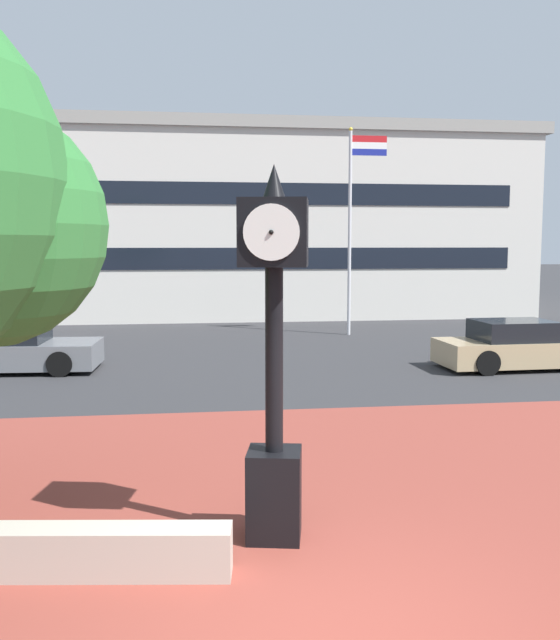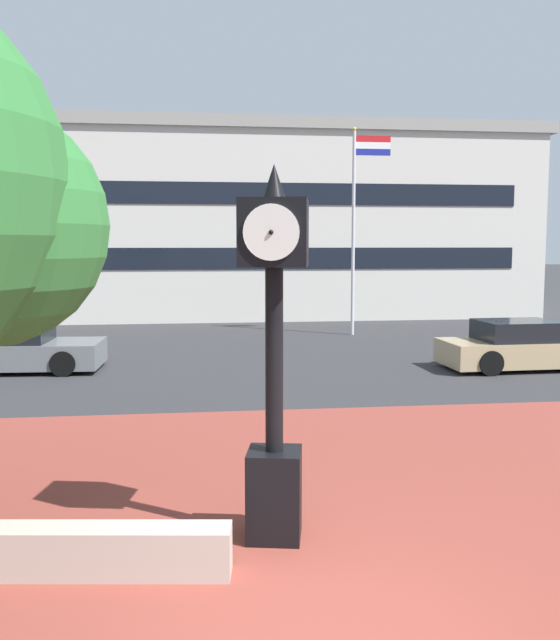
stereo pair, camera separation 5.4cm
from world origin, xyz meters
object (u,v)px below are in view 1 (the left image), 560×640
(street_clock, at_px, (274,354))
(car_street_mid, at_px, (14,349))
(car_street_near, at_px, (519,347))
(flagpole_primary, at_px, (353,218))
(civic_building, at_px, (183,224))

(street_clock, xyz_separation_m, car_street_mid, (-5.36, 11.33, -1.53))
(car_street_near, relative_size, flagpole_primary, 0.59)
(car_street_mid, height_order, flagpole_primary, flagpole_primary)
(flagpole_primary, xyz_separation_m, civic_building, (-6.03, 11.80, 0.05))
(car_street_mid, relative_size, flagpole_primary, 0.58)
(street_clock, bearing_deg, car_street_near, 63.42)
(car_street_near, distance_m, car_street_mid, 13.24)
(car_street_near, xyz_separation_m, car_street_mid, (-13.17, 1.35, 0.00))
(car_street_near, xyz_separation_m, flagpole_primary, (-2.76, 7.40, 3.64))
(flagpole_primary, bearing_deg, car_street_near, -69.56)
(street_clock, height_order, car_street_near, street_clock)
(flagpole_primary, bearing_deg, civic_building, 117.08)
(car_street_near, relative_size, civic_building, 0.14)
(street_clock, bearing_deg, civic_building, 103.39)
(car_street_near, height_order, civic_building, civic_building)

